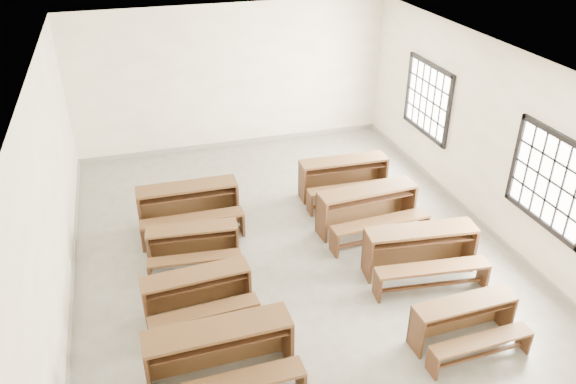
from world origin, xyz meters
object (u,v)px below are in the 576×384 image
object	(u,v)px
desk_set_0	(220,352)
desk_set_1	(198,292)
desk_set_6	(368,207)
desk_set_7	(344,175)
desk_set_3	(189,203)
desk_set_2	(193,243)
desk_set_5	(421,248)
desk_set_4	(464,320)

from	to	relation	value
desk_set_0	desk_set_1	distance (m)	1.30
desk_set_6	desk_set_7	world-z (taller)	desk_set_6
desk_set_3	desk_set_6	distance (m)	3.14
desk_set_0	desk_set_2	xyz separation A→B (m)	(0.04, 2.54, -0.09)
desk_set_6	desk_set_7	distance (m)	1.25
desk_set_0	desk_set_5	distance (m)	3.61
desk_set_2	desk_set_5	distance (m)	3.57
desk_set_4	desk_set_7	xyz separation A→B (m)	(-0.05, 4.15, 0.07)
desk_set_4	desk_set_1	bearing A→B (deg)	152.81
desk_set_7	desk_set_6	bearing A→B (deg)	-90.39
desk_set_5	desk_set_6	size ratio (longest dim) A/B	1.01
desk_set_4	desk_set_6	distance (m)	2.91
desk_set_3	desk_set_4	distance (m)	4.98
desk_set_0	desk_set_7	bearing A→B (deg)	49.96
desk_set_0	desk_set_5	size ratio (longest dim) A/B	0.99
desk_set_4	desk_set_3	bearing A→B (deg)	126.19
desk_set_0	desk_set_4	distance (m)	3.22
desk_set_3	desk_set_6	xyz separation A→B (m)	(2.97, -1.02, 0.00)
desk_set_0	desk_set_4	bearing A→B (deg)	-5.60
desk_set_2	desk_set_7	xyz separation A→B (m)	(3.12, 1.35, 0.07)
desk_set_1	desk_set_6	bearing A→B (deg)	19.31
desk_set_2	desk_set_6	bearing A→B (deg)	7.54
desk_set_0	desk_set_4	size ratio (longest dim) A/B	1.25
desk_set_0	desk_set_4	xyz separation A→B (m)	(3.21, -0.26, -0.10)
desk_set_1	desk_set_2	bearing A→B (deg)	80.77
desk_set_1	desk_set_2	distance (m)	1.25
desk_set_2	desk_set_3	bearing A→B (deg)	90.94
desk_set_1	desk_set_7	xyz separation A→B (m)	(3.24, 2.59, 0.05)
desk_set_0	desk_set_7	size ratio (longest dim) A/B	1.04
desk_set_0	desk_set_6	distance (m)	4.08
desk_set_0	desk_set_7	world-z (taller)	desk_set_0
desk_set_0	desk_set_2	distance (m)	2.54
desk_set_2	desk_set_6	distance (m)	3.06
desk_set_6	desk_set_4	bearing A→B (deg)	-91.54
desk_set_4	desk_set_5	xyz separation A→B (m)	(0.18, 1.52, 0.08)
desk_set_4	desk_set_5	world-z (taller)	desk_set_5
desk_set_1	desk_set_3	world-z (taller)	desk_set_3
desk_set_1	desk_set_3	bearing A→B (deg)	81.23
desk_set_1	desk_set_7	distance (m)	4.15
desk_set_0	desk_set_1	world-z (taller)	desk_set_0
desk_set_2	desk_set_4	xyz separation A→B (m)	(3.16, -2.80, -0.01)
desk_set_0	desk_set_5	world-z (taller)	desk_set_0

